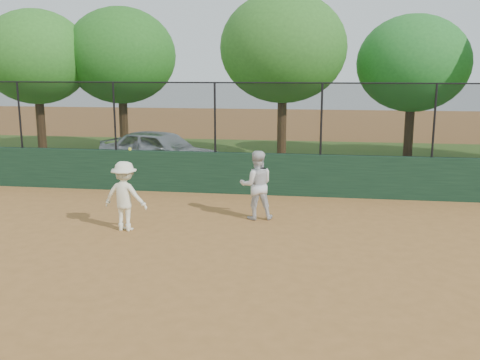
# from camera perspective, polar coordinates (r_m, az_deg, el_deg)

# --- Properties ---
(ground) EXTENTS (80.00, 80.00, 0.00)m
(ground) POSITION_cam_1_polar(r_m,az_deg,el_deg) (9.96, -6.55, -9.20)
(ground) COLOR #9D6632
(ground) RESTS_ON ground
(back_wall) EXTENTS (26.00, 0.20, 1.20)m
(back_wall) POSITION_cam_1_polar(r_m,az_deg,el_deg) (15.45, -0.81, 0.74)
(back_wall) COLOR #193722
(back_wall) RESTS_ON ground
(grass_strip) EXTENTS (36.00, 12.00, 0.01)m
(grass_strip) POSITION_cam_1_polar(r_m,az_deg,el_deg) (21.41, 1.83, 2.19)
(grass_strip) COLOR #33561A
(grass_strip) RESTS_ON ground
(parked_car) EXTENTS (4.79, 3.05, 1.52)m
(parked_car) POSITION_cam_1_polar(r_m,az_deg,el_deg) (18.72, -8.45, 3.04)
(parked_car) COLOR silver
(parked_car) RESTS_ON ground
(player_second) EXTENTS (0.92, 0.79, 1.66)m
(player_second) POSITION_cam_1_polar(r_m,az_deg,el_deg) (12.78, 1.77, -0.54)
(player_second) COLOR silver
(player_second) RESTS_ON ground
(player_main) EXTENTS (1.07, 0.70, 1.90)m
(player_main) POSITION_cam_1_polar(r_m,az_deg,el_deg) (12.14, -12.17, -1.69)
(player_main) COLOR white
(player_main) RESTS_ON ground
(fence_assembly) EXTENTS (26.00, 0.06, 2.00)m
(fence_assembly) POSITION_cam_1_polar(r_m,az_deg,el_deg) (15.23, -0.94, 6.79)
(fence_assembly) COLOR black
(fence_assembly) RESTS_ON back_wall
(tree_0) EXTENTS (4.38, 3.98, 5.93)m
(tree_0) POSITION_cam_1_polar(r_m,az_deg,el_deg) (23.58, -20.94, 12.13)
(tree_0) COLOR #462D19
(tree_0) RESTS_ON ground
(tree_1) EXTENTS (4.55, 4.14, 6.07)m
(tree_1) POSITION_cam_1_polar(r_m,az_deg,el_deg) (23.15, -12.60, 12.79)
(tree_1) COLOR #422D17
(tree_1) RESTS_ON ground
(tree_2) EXTENTS (4.77, 4.33, 6.40)m
(tree_2) POSITION_cam_1_polar(r_m,az_deg,el_deg) (20.68, 4.61, 13.84)
(tree_2) COLOR #4D321B
(tree_2) RESTS_ON ground
(tree_3) EXTENTS (4.29, 3.90, 5.62)m
(tree_3) POSITION_cam_1_polar(r_m,az_deg,el_deg) (22.00, 17.98, 11.72)
(tree_3) COLOR #3A2513
(tree_3) RESTS_ON ground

